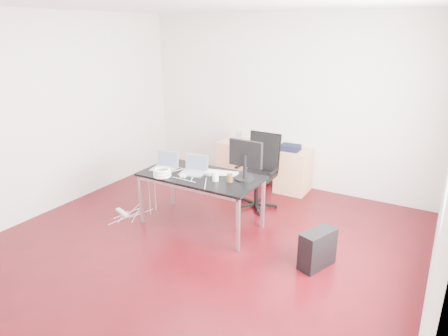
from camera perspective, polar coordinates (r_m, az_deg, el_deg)
The scene contains 18 objects.
room_shell at distance 4.51m, azimuth -3.10°, elevation 4.56°, with size 5.00×5.00×5.00m.
desk at distance 5.27m, azimuth -3.33°, elevation -1.54°, with size 1.60×0.80×0.73m.
office_chair at distance 5.93m, azimuth 5.09°, elevation 0.12°, with size 0.48×0.50×1.08m.
filing_cabinet_left at distance 7.03m, azimuth 1.63°, elevation 1.09°, with size 0.50×0.50×0.70m, color tan.
filing_cabinet_right at distance 6.61m, azimuth 9.89°, elevation -0.40°, with size 0.50×0.50×0.70m, color tan.
pc_tower at distance 4.67m, azimuth 13.21°, elevation -11.19°, with size 0.20×0.45×0.44m, color black.
wastebasket at distance 6.90m, azimuth 5.41°, elevation -1.19°, with size 0.24×0.24×0.28m, color black.
power_strip at distance 6.03m, azimuth -14.34°, elevation -6.15°, with size 0.30×0.06×0.04m, color white.
laptop_left at distance 5.51m, azimuth -8.45°, elevation 0.42°, with size 0.37×0.31×0.23m.
laptop_right at distance 5.31m, azimuth -4.29°, elevation -0.15°, with size 0.36×0.30×0.23m.
monitor at distance 5.02m, azimuth 3.10°, elevation 1.46°, with size 0.45×0.26×0.51m.
keyboard at distance 5.29m, azimuth -0.37°, elevation -0.67°, with size 0.44×0.14×0.02m, color white.
cup_white at distance 5.02m, azimuth -1.24°, elevation -1.19°, with size 0.08×0.08×0.12m, color white.
cup_brown at distance 5.00m, azimuth 0.80°, elevation -1.42°, with size 0.08×0.08×0.10m, color #502E1B.
cable_coil at distance 5.23m, azimuth -8.84°, elevation -0.69°, with size 0.24×0.24×0.11m.
power_adapter at distance 5.20m, azimuth -5.86°, elevation -1.12°, with size 0.07×0.07×0.03m, color white.
speaker at distance 6.87m, azimuth 2.09°, elevation 4.47°, with size 0.09×0.08×0.18m, color #9E9E9E.
navy_garment at distance 6.48m, azimuth 9.44°, elevation 2.88°, with size 0.30×0.24×0.09m, color black.
Camera 1 is at (2.43, -3.64, 2.55)m, focal length 32.00 mm.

